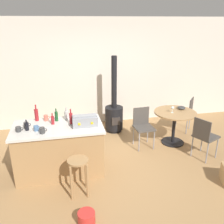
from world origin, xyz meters
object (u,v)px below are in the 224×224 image
(bottle_5, at_px, (71,118))
(cup_1, at_px, (36,128))
(kitchen_island, at_px, (60,148))
(folding_chair_left, at_px, (204,135))
(wood_stove, at_px, (114,114))
(wine_glass, at_px, (173,108))
(bottle_1, at_px, (66,115))
(folding_chair_near, at_px, (185,112))
(bottle_4, at_px, (53,120))
(cup_2, at_px, (42,130))
(cup_0, at_px, (26,125))
(toolbox, at_px, (85,121))
(wooden_stool, at_px, (78,169))
(bottle_0, at_px, (27,126))
(plastic_bucket, at_px, (86,218))
(folding_chair_far, at_px, (143,124))
(bottle_3, at_px, (36,115))
(cup_3, at_px, (18,129))
(serving_bowl, at_px, (181,108))
(dining_table, at_px, (175,119))
(bottle_2, at_px, (56,116))
(cup_4, at_px, (46,118))

(bottle_5, height_order, cup_1, bottle_5)
(kitchen_island, xyz_separation_m, folding_chair_left, (2.77, -0.17, 0.06))
(wood_stove, height_order, bottle_5, wood_stove)
(wood_stove, xyz_separation_m, wine_glass, (1.08, -0.92, 0.39))
(folding_chair_left, bearing_deg, wood_stove, 131.25)
(kitchen_island, distance_m, bottle_1, 0.62)
(folding_chair_near, distance_m, folding_chair_left, 1.31)
(bottle_4, distance_m, cup_2, 0.38)
(wood_stove, distance_m, bottle_5, 1.88)
(kitchen_island, bearing_deg, cup_2, -133.54)
(cup_0, bearing_deg, toolbox, -8.22)
(wooden_stool, relative_size, wine_glass, 4.32)
(bottle_0, bearing_deg, plastic_bucket, -58.04)
(folding_chair_left, height_order, cup_1, cup_1)
(wooden_stool, distance_m, folding_chair_left, 2.56)
(folding_chair_far, relative_size, bottle_3, 2.79)
(wooden_stool, xyz_separation_m, plastic_bucket, (0.04, -0.65, -0.36))
(cup_2, height_order, cup_3, cup_2)
(wooden_stool, relative_size, folding_chair_near, 0.72)
(wine_glass, bearing_deg, serving_bowl, 28.83)
(folding_chair_left, bearing_deg, bottle_4, 174.64)
(dining_table, bearing_deg, cup_1, -166.36)
(folding_chair_left, xyz_separation_m, bottle_0, (-3.27, 0.09, 0.45))
(wood_stove, bearing_deg, kitchen_island, -132.14)
(bottle_1, height_order, bottle_4, bottle_1)
(cup_3, bearing_deg, wooden_stool, -34.88)
(bottle_0, relative_size, bottle_1, 0.81)
(bottle_2, relative_size, cup_3, 1.92)
(plastic_bucket, bearing_deg, cup_2, 116.28)
(bottle_3, relative_size, cup_1, 2.54)
(cup_2, distance_m, wine_glass, 2.77)
(kitchen_island, distance_m, cup_1, 0.61)
(wooden_stool, relative_size, bottle_2, 2.60)
(bottle_3, bearing_deg, wine_glass, 4.65)
(kitchen_island, relative_size, folding_chair_near, 1.80)
(wooden_stool, bearing_deg, folding_chair_left, 12.68)
(bottle_4, xyz_separation_m, cup_4, (-0.12, 0.19, -0.02))
(dining_table, height_order, folding_chair_far, folding_chair_far)
(dining_table, distance_m, bottle_3, 2.91)
(kitchen_island, xyz_separation_m, cup_0, (-0.52, 0.05, 0.49))
(folding_chair_left, xyz_separation_m, bottle_4, (-2.85, 0.27, 0.46))
(bottle_2, bearing_deg, folding_chair_near, 15.98)
(folding_chair_far, distance_m, bottle_0, 2.41)
(bottle_2, relative_size, cup_1, 1.98)
(cup_0, height_order, cup_2, cup_2)
(wood_stove, xyz_separation_m, bottle_1, (-1.16, -1.20, 0.52))
(folding_chair_near, xyz_separation_m, wine_glass, (-0.64, -0.56, 0.34))
(folding_chair_near, relative_size, cup_1, 7.16)
(cup_2, height_order, plastic_bucket, cup_2)
(dining_table, distance_m, cup_0, 3.09)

